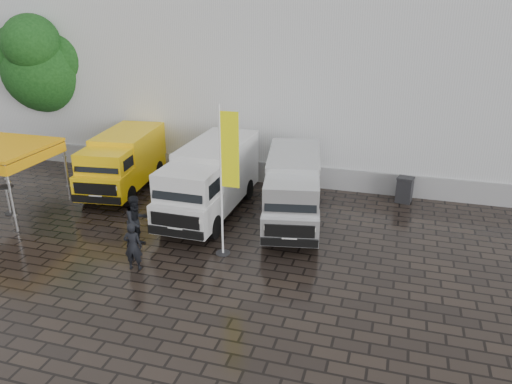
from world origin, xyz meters
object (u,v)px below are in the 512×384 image
flagpole (226,174)px  person_tent (137,221)px  van_white (210,182)px  person_front (133,246)px  van_yellow (123,163)px  van_silver (293,191)px  canopy_tent (0,150)px  cocktail_table (8,200)px  wheelie_bin (405,190)px

flagpole → person_tent: 3.86m
van_white → person_front: bearing=-98.2°
flagpole → person_front: size_ratio=3.18×
van_yellow → person_tent: size_ratio=2.95×
van_silver → person_front: (-4.10, -5.08, -0.47)m
canopy_tent → van_white: bearing=14.6°
van_white → canopy_tent: canopy_tent is taller
van_silver → van_yellow: bearing=160.7°
van_white → cocktail_table: 8.27m
canopy_tent → person_tent: 6.91m
wheelie_bin → person_tent: bearing=-131.8°
van_white → canopy_tent: 8.39m
van_white → wheelie_bin: 8.40m
flagpole → person_tent: flagpole is taller
cocktail_table → wheelie_bin: bearing=21.0°
cocktail_table → person_tent: bearing=-8.8°
wheelie_bin → van_silver: bearing=-130.5°
canopy_tent → wheelie_bin: 16.72m
canopy_tent → flagpole: (9.88, -1.00, 0.29)m
van_silver → wheelie_bin: bearing=28.0°
van_yellow → van_white: size_ratio=0.86×
person_front → person_tent: (-0.71, 1.54, 0.12)m
canopy_tent → cocktail_table: canopy_tent is taller
wheelie_bin → person_front: person_front is taller
canopy_tent → cocktail_table: bearing=-60.1°
van_silver → person_tent: bearing=-154.5°
van_white → person_front: van_white is taller
van_yellow → person_tent: (3.30, -4.76, -0.34)m
person_front → van_yellow: bearing=-68.4°
cocktail_table → person_tent: person_tent is taller
cocktail_table → wheelie_bin: 16.54m
cocktail_table → person_front: 7.58m
wheelie_bin → person_front: 11.86m
van_yellow → canopy_tent: size_ratio=1.61×
van_white → wheelie_bin: (7.56, 3.58, -0.83)m
van_white → person_front: size_ratio=3.92×
canopy_tent → wheelie_bin: size_ratio=3.09×
cocktail_table → person_front: bearing=-19.5°
person_front → cocktail_table: bearing=-30.5°
canopy_tent → flagpole: bearing=-5.8°
van_white → person_tent: (-1.46, -3.34, -0.45)m
van_yellow → person_front: (4.01, -6.30, -0.46)m
wheelie_bin → cocktail_table: bearing=-148.3°
person_front → flagpole: bearing=-156.3°
flagpole → van_white: bearing=120.8°
canopy_tent → person_tent: bearing=-10.8°
canopy_tent → van_silver: bearing=11.4°
van_silver → canopy_tent: (-11.40, -2.29, 1.35)m
van_silver → canopy_tent: bearing=-179.4°
van_yellow → canopy_tent: 4.99m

